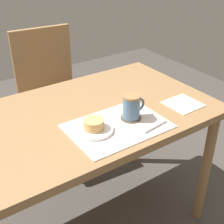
{
  "coord_description": "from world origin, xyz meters",
  "views": [
    {
      "loc": [
        -0.56,
        -1.06,
        1.41
      ],
      "look_at": [
        0.07,
        -0.14,
        0.76
      ],
      "focal_mm": 50.0,
      "sensor_mm": 36.0,
      "label": 1
    }
  ],
  "objects": [
    {
      "name": "paper_napkin",
      "position": [
        0.43,
        -0.19,
        0.71
      ],
      "size": [
        0.15,
        0.15,
        0.0
      ],
      "primitive_type": "cube",
      "rotation": [
        0.0,
        0.0,
        0.02
      ],
      "color": "silver",
      "rests_on": "dining_table"
    },
    {
      "name": "dining_table",
      "position": [
        0.0,
        0.0,
        0.63
      ],
      "size": [
        1.21,
        0.71,
        0.71
      ],
      "color": "#997047",
      "rests_on": "ground_plane"
    },
    {
      "name": "coffee_coaster",
      "position": [
        0.15,
        -0.16,
        0.72
      ],
      "size": [
        0.09,
        0.09,
        0.0
      ],
      "primitive_type": "cylinder",
      "color": "brown",
      "rests_on": "placemat"
    },
    {
      "name": "teaspoon",
      "position": [
        0.19,
        -0.28,
        0.72
      ],
      "size": [
        0.13,
        0.03,
        0.01
      ],
      "primitive_type": "cylinder",
      "rotation": [
        0.0,
        1.57,
        0.13
      ],
      "color": "silver",
      "rests_on": "placemat"
    },
    {
      "name": "placemat",
      "position": [
        0.07,
        -0.18,
        0.71
      ],
      "size": [
        0.4,
        0.29,
        0.0
      ],
      "primitive_type": "cube",
      "color": "silver",
      "rests_on": "dining_table"
    },
    {
      "name": "pastry",
      "position": [
        -0.03,
        -0.15,
        0.75
      ],
      "size": [
        0.08,
        0.08,
        0.04
      ],
      "primitive_type": "cylinder",
      "color": "#E0A860",
      "rests_on": "pastry_plate"
    },
    {
      "name": "coffee_mug",
      "position": [
        0.15,
        -0.16,
        0.77
      ],
      "size": [
        0.11,
        0.08,
        0.11
      ],
      "color": "slate",
      "rests_on": "coffee_coaster"
    },
    {
      "name": "wooden_chair",
      "position": [
        0.15,
        0.69,
        0.49
      ],
      "size": [
        0.46,
        0.46,
        0.89
      ],
      "rotation": [
        0.0,
        0.0,
        3.05
      ],
      "color": "#997047",
      "rests_on": "ground_plane"
    },
    {
      "name": "pastry_plate",
      "position": [
        -0.03,
        -0.15,
        0.72
      ],
      "size": [
        0.16,
        0.16,
        0.01
      ],
      "primitive_type": "cylinder",
      "color": "white",
      "rests_on": "placemat"
    }
  ]
}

